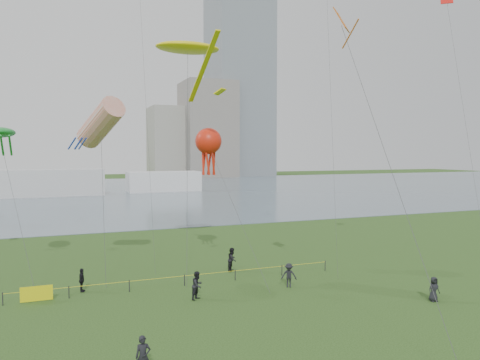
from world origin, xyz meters
name	(u,v)px	position (x,y,z in m)	size (l,w,h in m)	color
lake	(106,192)	(0.00, 100.00, 0.02)	(400.00, 120.00, 0.08)	slate
tower	(239,34)	(62.00, 168.00, 60.00)	(24.00, 24.00, 120.00)	slate
building_mid	(208,130)	(46.00, 162.00, 19.00)	(20.00, 20.00, 38.00)	slate
building_low	(170,142)	(32.00, 168.00, 14.00)	(16.00, 18.00, 28.00)	gray
pavilion_left	(53,183)	(-12.00, 95.00, 3.00)	(22.00, 8.00, 6.00)	silver
pavilion_right	(164,181)	(14.00, 98.00, 2.50)	(18.00, 7.00, 5.00)	silver
fence	(98,287)	(-8.79, 14.36, 0.55)	(24.07, 0.07, 1.05)	black
spectator_a	(197,285)	(-2.68, 10.97, 0.95)	(0.92, 0.72, 1.90)	black
spectator_b	(289,275)	(4.34, 11.26, 0.87)	(1.13, 0.65, 1.75)	black
spectator_c	(82,280)	(-9.79, 15.59, 0.84)	(0.98, 0.41, 1.67)	black
spectator_d	(434,289)	(11.72, 4.84, 0.81)	(0.80, 0.52, 1.63)	black
spectator_f	(143,357)	(-7.95, 1.38, 0.92)	(0.67, 0.44, 1.84)	black
spectator_g	(232,259)	(2.13, 17.14, 0.97)	(0.94, 0.73, 1.94)	black
kite_stingray	(188,48)	(-1.06, 18.85, 18.29)	(5.33, 10.14, 18.78)	#3F3F42
kite_windsock	(101,123)	(-8.08, 18.39, 12.06)	(4.29, 5.16, 14.00)	#3F3F42
kite_octopus	(208,142)	(0.92, 19.68, 10.72)	(2.63, 10.51, 11.93)	#3F3F42
kite_delta	(347,34)	(4.34, 4.38, 16.59)	(1.53, 9.96, 18.13)	#3F3F42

